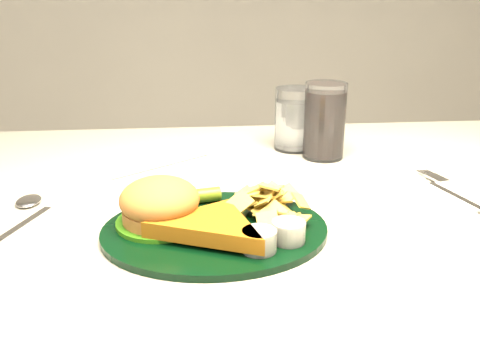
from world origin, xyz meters
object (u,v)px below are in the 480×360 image
object	(u,v)px
dinner_plate	(215,210)
cola_glass	(325,121)
fork_napkin	(454,195)
water_glass	(294,119)

from	to	relation	value
dinner_plate	cola_glass	world-z (taller)	cola_glass
dinner_plate	fork_napkin	bearing A→B (deg)	11.35
water_glass	fork_napkin	xyz separation A→B (m)	(0.18, -0.25, -0.05)
dinner_plate	water_glass	xyz separation A→B (m)	(0.15, 0.33, 0.02)
dinner_plate	cola_glass	size ratio (longest dim) A/B	2.12
dinner_plate	cola_glass	distance (m)	0.34
water_glass	cola_glass	xyz separation A→B (m)	(0.04, -0.05, 0.01)
cola_glass	fork_napkin	distance (m)	0.25
water_glass	dinner_plate	bearing A→B (deg)	-115.33
water_glass	fork_napkin	size ratio (longest dim) A/B	0.74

